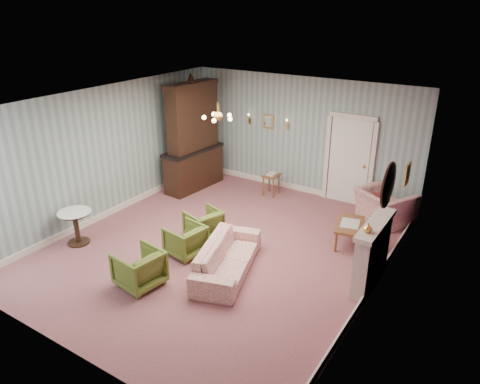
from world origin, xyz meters
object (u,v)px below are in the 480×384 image
Objects in this scene: sofa_chintz at (227,252)px; fireplace at (372,253)px; olive_chair_c at (204,222)px; olive_chair_b at (186,239)px; dresser at (192,134)px; olive_chair_a at (139,267)px; pedestal_table at (77,227)px; wingback_chair at (385,201)px; side_table_black at (375,239)px; coffee_table at (349,234)px.

fireplace reaches higher than sofa_chintz.
olive_chair_b is at bearing 28.36° from olive_chair_c.
sofa_chintz is 4.26m from dresser.
dresser reaches higher than olive_chair_a.
fireplace is 1.98× the size of pedestal_table.
olive_chair_b is 0.60× the size of wingback_chair.
olive_chair_c is at bearing -157.63° from side_table_black.
sofa_chintz is (1.01, -0.07, 0.06)m from olive_chair_b.
pedestal_table is (-4.62, -2.90, 0.12)m from coffee_table.
side_table_black is (0.23, -1.43, -0.21)m from wingback_chair.
fireplace reaches higher than olive_chair_a.
pedestal_table is (-4.90, -4.31, -0.13)m from wingback_chair.
olive_chair_a reaches higher than olive_chair_b.
side_table_black is (3.04, 2.05, -0.06)m from olive_chair_b.
coffee_table is at bearing -52.15° from sofa_chintz.
olive_chair_c is at bearing -43.04° from dresser.
wingback_chair is 1.22× the size of coffee_table.
dresser is 4.69m from coffee_table.
side_table_black is (3.05, 3.28, -0.09)m from olive_chair_a.
fireplace is 1.38m from coffee_table.
sofa_chintz is 3.63× the size of side_table_black.
fireplace is (3.30, 2.20, 0.22)m from olive_chair_a.
pedestal_table is at bearing 86.89° from sofa_chintz.
wingback_chair reaches higher than olive_chair_a.
sofa_chintz is at bearing -38.81° from dresser.
pedestal_table reaches higher than olive_chair_b.
olive_chair_b is 3.25m from coffee_table.
olive_chair_c is 4.01m from wingback_chair.
wingback_chair reaches higher than olive_chair_c.
olive_chair_a is 4.15m from coffee_table.
sofa_chintz is at bearing 72.98° from olive_chair_c.
olive_chair_c is at bearing 37.42° from sofa_chintz.
sofa_chintz is at bearing -125.17° from coffee_table.
olive_chair_c is 1.20× the size of side_table_black.
fireplace is at bearing -82.45° from sofa_chintz.
olive_chair_a is at bearing -127.52° from coffee_table.
fireplace reaches higher than coffee_table.
olive_chair_b reaches higher than side_table_black.
olive_chair_b is 1.01× the size of olive_chair_c.
olive_chair_c is 2.95m from coffee_table.
sofa_chintz is 2.50m from fireplace.
olive_chair_a is at bearing 8.49° from olive_chair_b.
fireplace reaches higher than olive_chair_b.
olive_chair_a is 1.55m from sofa_chintz.
olive_chair_c is 0.60× the size of wingback_chair.
olive_chair_b is at bearing 80.40° from wingback_chair.
dresser is at bearing 29.15° from sofa_chintz.
olive_chair_c is 0.23× the size of dresser.
pedestal_table is (-2.10, -0.84, 0.02)m from olive_chair_b.
dresser is at bearing 170.74° from coffee_table.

